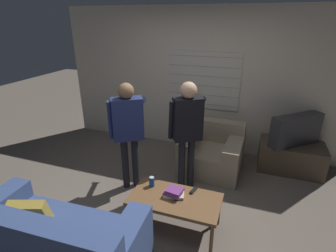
% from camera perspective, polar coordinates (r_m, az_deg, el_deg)
% --- Properties ---
extents(ground_plane, '(16.00, 16.00, 0.00)m').
position_cam_1_polar(ground_plane, '(3.63, -1.99, -17.80)').
color(ground_plane, '#665B51').
extents(wall_back, '(5.20, 0.08, 2.55)m').
position_cam_1_polar(wall_back, '(4.83, 6.72, 9.58)').
color(wall_back, beige).
rests_on(wall_back, ground_plane).
extents(couch_blue, '(1.74, 0.87, 0.84)m').
position_cam_1_polar(couch_blue, '(2.98, -23.68, -22.49)').
color(couch_blue, '#384C7F').
rests_on(couch_blue, ground_plane).
extents(armchair_beige, '(0.97, 0.89, 0.76)m').
position_cam_1_polar(armchair_beige, '(4.38, 9.57, -5.64)').
color(armchair_beige, gray).
rests_on(armchair_beige, ground_plane).
extents(coffee_table, '(1.04, 0.55, 0.43)m').
position_cam_1_polar(coffee_table, '(3.14, 1.52, -15.98)').
color(coffee_table, brown).
rests_on(coffee_table, ground_plane).
extents(tv_stand, '(0.99, 0.58, 0.46)m').
position_cam_1_polar(tv_stand, '(4.77, 25.09, -6.10)').
color(tv_stand, '#4C3D2D').
rests_on(tv_stand, ground_plane).
extents(tv, '(0.79, 0.73, 0.50)m').
position_cam_1_polar(tv, '(4.58, 26.05, -0.78)').
color(tv, '#2D2D33').
rests_on(tv, tv_stand).
extents(person_left_standing, '(0.51, 0.79, 1.57)m').
position_cam_1_polar(person_left_standing, '(3.63, -8.71, 0.35)').
color(person_left_standing, black).
rests_on(person_left_standing, ground_plane).
extents(person_right_standing, '(0.49, 0.76, 1.59)m').
position_cam_1_polar(person_right_standing, '(3.56, 4.21, 0.38)').
color(person_right_standing, black).
rests_on(person_right_standing, ground_plane).
extents(book_stack, '(0.26, 0.20, 0.09)m').
position_cam_1_polar(book_stack, '(3.11, 1.26, -14.39)').
color(book_stack, beige).
rests_on(book_stack, coffee_table).
extents(soda_can, '(0.07, 0.07, 0.13)m').
position_cam_1_polar(soda_can, '(3.27, -3.55, -11.99)').
color(soda_can, '#194C9E').
rests_on(soda_can, coffee_table).
extents(spare_remote, '(0.07, 0.14, 0.02)m').
position_cam_1_polar(spare_remote, '(3.22, 5.58, -13.78)').
color(spare_remote, black).
rests_on(spare_remote, coffee_table).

